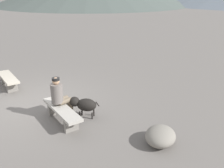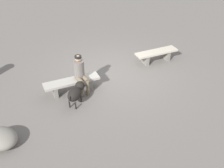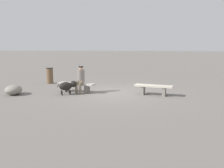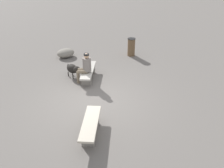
# 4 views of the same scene
# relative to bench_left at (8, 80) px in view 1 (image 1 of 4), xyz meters

# --- Properties ---
(ground) EXTENTS (210.00, 210.00, 0.06)m
(ground) POSITION_rel_bench_left_xyz_m (1.92, -0.20, -0.35)
(ground) COLOR slate
(bench_left) EXTENTS (1.76, 0.77, 0.46)m
(bench_left) POSITION_rel_bench_left_xyz_m (0.00, 0.00, 0.00)
(bench_left) COLOR gray
(bench_left) RESTS_ON ground
(bench_right) EXTENTS (1.88, 0.78, 0.44)m
(bench_right) POSITION_rel_bench_left_xyz_m (3.66, -0.09, 0.00)
(bench_right) COLOR gray
(bench_right) RESTS_ON ground
(seated_person) EXTENTS (0.37, 0.62, 1.28)m
(seated_person) POSITION_rel_bench_left_xyz_m (3.40, 0.04, 0.41)
(seated_person) COLOR slate
(seated_person) RESTS_ON ground
(dog) EXTENTS (0.80, 0.68, 0.62)m
(dog) POSITION_rel_bench_left_xyz_m (3.86, 0.55, 0.09)
(dog) COLOR black
(dog) RESTS_ON ground
(boulder) EXTENTS (1.06, 1.14, 0.43)m
(boulder) POSITION_rel_bench_left_xyz_m (6.30, 0.98, -0.11)
(boulder) COLOR gray
(boulder) RESTS_ON ground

